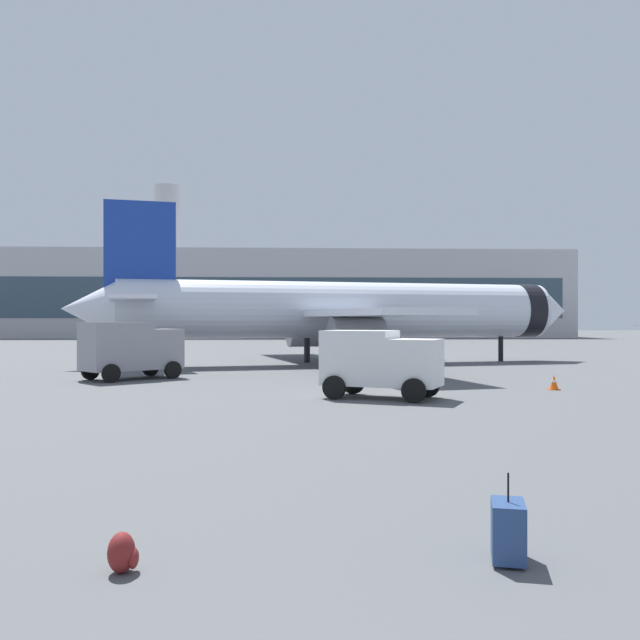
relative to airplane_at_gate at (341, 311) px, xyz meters
name	(u,v)px	position (x,y,z in m)	size (l,w,h in m)	color
airplane_at_gate	(341,311)	(0.00, 0.00, 0.00)	(35.48, 32.26, 10.50)	silver
service_truck	(131,348)	(-11.61, -11.53, -2.05)	(5.09, 4.76, 2.90)	gray
cargo_van	(380,360)	(-0.15, -20.59, -2.21)	(4.83, 3.81, 2.60)	white
safety_cone_near	(554,382)	(7.76, -17.77, -3.34)	(0.44, 0.44, 0.64)	#F2590C
safety_cone_mid	(442,355)	(7.92, 4.29, -3.24)	(0.44, 0.44, 0.84)	#F2590C
rolling_suitcase	(508,530)	(-1.02, -38.48, -3.27)	(0.55, 0.72, 1.10)	navy
traveller_backpack	(123,553)	(-5.69, -38.61, -3.42)	(0.36, 0.40, 0.48)	maroon
terminal_building	(260,295)	(-8.44, 77.40, 3.97)	(108.32, 19.06, 27.06)	#B2B2B7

